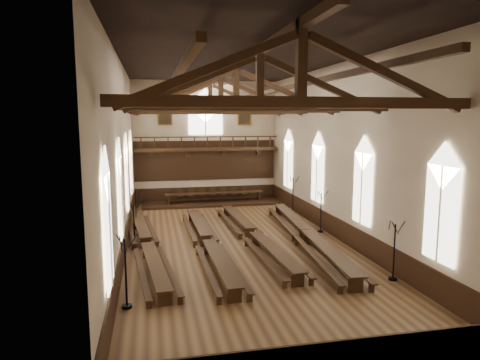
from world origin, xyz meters
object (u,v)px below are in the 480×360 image
object	(u,v)px
refectory_row_b	(208,241)
candelabrum_left_far	(136,216)
dais	(215,203)
candelabrum_left_near	(126,286)
candelabrum_right_far	(293,202)
candelabrum_right_mid	(321,220)
refectory_row_c	(253,233)
high_table	(214,194)
refectory_row_a	(146,243)
refectory_row_d	(307,233)
candelabrum_left_mid	(134,231)
candelabrum_right_near	(394,262)

from	to	relation	value
refectory_row_b	candelabrum_left_far	bearing A→B (deg)	124.65
dais	candelabrum_left_near	size ratio (longest dim) A/B	4.11
candelabrum_left_near	candelabrum_right_far	distance (m)	17.70
candelabrum_right_mid	candelabrum_right_far	world-z (taller)	candelabrum_right_far
refectory_row_c	high_table	bearing A→B (deg)	92.66
refectory_row_b	candelabrum_right_mid	world-z (taller)	candelabrum_right_mid
refectory_row_b	candelabrum_left_near	size ratio (longest dim) A/B	5.07
dais	candelabrum_left_far	world-z (taller)	candelabrum_left_far
dais	candelabrum_left_far	distance (m)	9.05
refectory_row_a	candelabrum_right_mid	size ratio (longest dim) A/B	5.45
refectory_row_d	candelabrum_right_mid	distance (m)	2.61
refectory_row_c	candelabrum_right_mid	xyz separation A→B (m)	(4.56, 1.27, 0.27)
candelabrum_left_far	candelabrum_right_far	size ratio (longest dim) A/B	0.92
refectory_row_b	candelabrum_left_mid	size ratio (longest dim) A/B	5.91
refectory_row_a	candelabrum_right_near	xyz separation A→B (m)	(10.44, -6.03, 0.28)
dais	candelabrum_right_far	world-z (taller)	candelabrum_right_far
refectory_row_c	high_table	distance (m)	11.30
refectory_row_c	refectory_row_d	size ratio (longest dim) A/B	0.95
candelabrum_right_near	dais	bearing A→B (deg)	105.70
candelabrum_left_mid	candelabrum_left_far	distance (m)	3.44
candelabrum_left_near	candelabrum_right_near	bearing A→B (deg)	2.43
candelabrum_left_near	refectory_row_b	bearing A→B (deg)	58.65
candelabrum_left_near	candelabrum_left_far	distance (m)	11.82
candelabrum_left_far	candelabrum_right_mid	size ratio (longest dim) A/B	1.00
high_table	candelabrum_right_far	distance (m)	6.97
refectory_row_d	candelabrum_right_mid	size ratio (longest dim) A/B	5.73
refectory_row_c	candelabrum_right_near	xyz separation A→B (m)	(4.56, -6.80, 0.28)
refectory_row_a	refectory_row_b	xyz separation A→B (m)	(3.17, -0.22, 0.01)
refectory_row_d	candelabrum_left_mid	world-z (taller)	candelabrum_left_mid
refectory_row_a	candelabrum_right_far	xyz separation A→B (m)	(10.44, 7.28, 0.34)
refectory_row_a	refectory_row_d	xyz separation A→B (m)	(8.82, 0.01, 0.06)
candelabrum_left_mid	candelabrum_right_near	distance (m)	13.63
dais	candelabrum_left_mid	bearing A→B (deg)	-120.62
refectory_row_b	candelabrum_right_mid	xyz separation A→B (m)	(7.27, 2.26, 0.27)
candelabrum_right_near	candelabrum_left_mid	bearing A→B (deg)	144.52
candelabrum_left_mid	candelabrum_right_mid	distance (m)	11.10
candelabrum_right_mid	dais	bearing A→B (deg)	116.93
dais	candelabrum_left_far	bearing A→B (deg)	-131.81
candelabrum_left_near	candelabrum_right_mid	distance (m)	14.01
dais	candelabrum_right_far	distance (m)	7.01
candelabrum_right_mid	candelabrum_right_far	distance (m)	5.23
refectory_row_a	candelabrum_left_near	xyz separation A→B (m)	(-0.66, -6.50, 0.33)
dais	candelabrum_left_mid	xyz separation A→B (m)	(-6.02, -10.17, 0.63)
candelabrum_left_near	candelabrum_left_far	world-z (taller)	candelabrum_left_near
high_table	candelabrum_right_far	bearing A→B (deg)	-43.20
dais	candelabrum_right_near	distance (m)	18.80
refectory_row_a	candelabrum_right_near	bearing A→B (deg)	-30.02
refectory_row_b	high_table	distance (m)	12.47
refectory_row_b	high_table	bearing A→B (deg)	79.88
refectory_row_c	candelabrum_right_near	distance (m)	8.19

